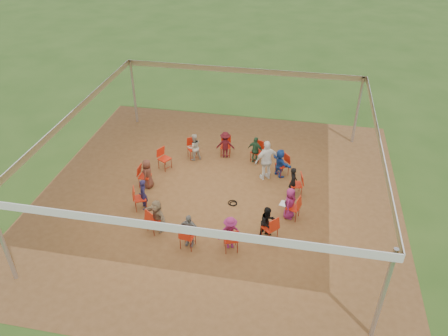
% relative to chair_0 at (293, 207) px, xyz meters
% --- Properties ---
extents(ground, '(80.00, 80.00, 0.00)m').
position_rel_chair_0_xyz_m(ground, '(-2.72, 0.74, -0.45)').
color(ground, '#2E5119').
rests_on(ground, ground).
extents(dirt_patch, '(13.00, 13.00, 0.00)m').
position_rel_chair_0_xyz_m(dirt_patch, '(-2.72, 0.74, -0.44)').
color(dirt_patch, brown).
rests_on(dirt_patch, ground).
extents(tent, '(10.33, 10.33, 3.00)m').
position_rel_chair_0_xyz_m(tent, '(-2.72, 0.74, 1.92)').
color(tent, '#B2B2B7').
rests_on(tent, ground).
extents(chair_0, '(0.53, 0.52, 0.90)m').
position_rel_chair_0_xyz_m(chair_0, '(0.00, 0.00, 0.00)').
color(chair_0, red).
rests_on(chair_0, ground).
extents(chair_1, '(0.52, 0.51, 0.90)m').
position_rel_chair_0_xyz_m(chair_1, '(0.03, 1.35, 0.00)').
color(chair_1, red).
rests_on(chair_1, ground).
extents(chair_2, '(0.61, 0.60, 0.90)m').
position_rel_chair_0_xyz_m(chair_2, '(-0.57, 2.56, 0.00)').
color(chair_2, red).
rests_on(chair_2, ground).
extents(chair_3, '(0.55, 0.57, 0.90)m').
position_rel_chair_0_xyz_m(chair_3, '(-1.66, 3.35, 0.00)').
color(chair_3, red).
rests_on(chair_3, ground).
extents(chair_4, '(0.46, 0.48, 0.90)m').
position_rel_chair_0_xyz_m(chair_4, '(-2.99, 3.54, 0.00)').
color(chair_4, red).
rests_on(chair_4, ground).
extents(chair_5, '(0.59, 0.60, 0.90)m').
position_rel_chair_0_xyz_m(chair_5, '(-4.26, 3.10, 0.00)').
color(chair_5, red).
rests_on(chair_5, ground).
extents(chair_6, '(0.59, 0.58, 0.90)m').
position_rel_chair_0_xyz_m(chair_6, '(-5.18, 2.11, 0.00)').
color(chair_6, red).
rests_on(chair_6, ground).
extents(chair_7, '(0.45, 0.43, 0.90)m').
position_rel_chair_0_xyz_m(chair_7, '(-5.54, 0.81, 0.00)').
color(chair_7, red).
rests_on(chair_7, ground).
extents(chair_8, '(0.58, 0.57, 0.90)m').
position_rel_chair_0_xyz_m(chair_8, '(-5.25, -0.51, 0.00)').
color(chair_8, red).
rests_on(chair_8, ground).
extents(chair_9, '(0.60, 0.60, 0.90)m').
position_rel_chair_0_xyz_m(chair_9, '(-4.38, -1.54, 0.00)').
color(chair_9, red).
rests_on(chair_9, ground).
extents(chair_10, '(0.48, 0.50, 0.90)m').
position_rel_chair_0_xyz_m(chair_10, '(-3.13, -2.05, 0.00)').
color(chair_10, red).
rests_on(chair_10, ground).
extents(chair_11, '(0.54, 0.55, 0.90)m').
position_rel_chair_0_xyz_m(chair_11, '(-1.78, -1.92, 0.00)').
color(chair_11, red).
rests_on(chair_11, ground).
extents(chair_12, '(0.61, 0.61, 0.90)m').
position_rel_chair_0_xyz_m(chair_12, '(-0.66, -1.18, 0.00)').
color(chair_12, red).
rests_on(chair_12, ground).
extents(person_seated_0, '(0.46, 0.63, 1.16)m').
position_rel_chair_0_xyz_m(person_seated_0, '(-0.12, 0.03, 0.14)').
color(person_seated_0, '#861F5C').
rests_on(person_seated_0, ground).
extents(person_seated_1, '(0.36, 0.47, 1.16)m').
position_rel_chair_0_xyz_m(person_seated_1, '(-0.08, 1.32, 0.14)').
color(person_seated_1, black).
rests_on(person_seated_1, ground).
extents(person_seated_2, '(1.00, 1.08, 1.16)m').
position_rel_chair_0_xyz_m(person_seated_2, '(-0.66, 2.48, 0.14)').
color(person_seated_2, '#1D439A').
rests_on(person_seated_2, ground).
extents(person_seated_3, '(0.76, 0.58, 1.16)m').
position_rel_chair_0_xyz_m(person_seated_3, '(-1.70, 3.24, 0.14)').
color(person_seated_3, '#265032').
rests_on(person_seated_3, ground).
extents(person_seated_4, '(0.78, 0.44, 1.16)m').
position_rel_chair_0_xyz_m(person_seated_4, '(-2.98, 3.43, 0.14)').
color(person_seated_4, '#440E14').
rests_on(person_seated_4, ground).
extents(person_seated_5, '(0.65, 0.58, 1.16)m').
position_rel_chair_0_xyz_m(person_seated_5, '(-4.20, 3.00, 0.14)').
color(person_seated_5, '#BBB5A6').
rests_on(person_seated_5, ground).
extents(person_seated_6, '(0.33, 0.58, 1.16)m').
position_rel_chair_0_xyz_m(person_seated_6, '(-5.42, 0.80, 0.14)').
color(person_seated_6, brown).
rests_on(person_seated_6, ground).
extents(person_seated_7, '(0.44, 0.50, 1.16)m').
position_rel_chair_0_xyz_m(person_seated_7, '(-5.14, -0.46, 0.14)').
color(person_seated_7, '#1E1A3E').
rests_on(person_seated_7, ground).
extents(person_seated_8, '(1.11, 0.96, 1.16)m').
position_rel_chair_0_xyz_m(person_seated_8, '(-4.30, -1.44, 0.14)').
color(person_seated_8, '#967E5F').
rests_on(person_seated_8, ground).
extents(person_seated_9, '(0.72, 0.44, 1.16)m').
position_rel_chair_0_xyz_m(person_seated_9, '(-3.11, -1.93, 0.14)').
color(person_seated_9, gray).
rests_on(person_seated_9, ground).
extents(person_seated_10, '(0.83, 0.60, 1.16)m').
position_rel_chair_0_xyz_m(person_seated_10, '(-1.82, -1.81, 0.14)').
color(person_seated_10, '#861F5C').
rests_on(person_seated_10, ground).
extents(person_seated_11, '(0.62, 0.64, 1.16)m').
position_rel_chair_0_xyz_m(person_seated_11, '(-0.74, -1.10, 0.14)').
color(person_seated_11, black).
rests_on(person_seated_11, ground).
extents(standing_person, '(1.08, 0.93, 1.64)m').
position_rel_chair_0_xyz_m(standing_person, '(-1.15, 2.19, 0.38)').
color(standing_person, white).
rests_on(standing_person, ground).
extents(cable_coil, '(0.37, 0.37, 0.03)m').
position_rel_chair_0_xyz_m(cable_coil, '(-2.12, 0.38, -0.43)').
color(cable_coil, black).
rests_on(cable_coil, ground).
extents(laptop, '(0.34, 0.38, 0.22)m').
position_rel_chair_0_xyz_m(laptop, '(-0.27, 0.07, 0.11)').
color(laptop, '#B7B7BC').
rests_on(laptop, ground).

